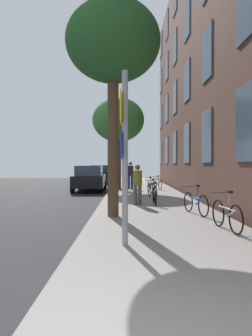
{
  "coord_description": "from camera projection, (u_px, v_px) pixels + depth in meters",
  "views": [
    {
      "loc": [
        0.07,
        -2.35,
        1.72
      ],
      "look_at": [
        0.07,
        13.5,
        1.52
      ],
      "focal_mm": 32.69,
      "sensor_mm": 36.0,
      "label": 1
    }
  ],
  "objects": [
    {
      "name": "tree_near",
      "position": [
        113.0,
        44.0,
        9.34
      ],
      "size": [
        2.9,
        2.9,
        6.58
      ],
      "color": "#4C3823",
      "rests_on": "sidewalk"
    },
    {
      "name": "building_facade",
      "position": [
        192.0,
        62.0,
        16.78
      ],
      "size": [
        0.56,
        27.0,
        14.65
      ],
      "color": "#513328",
      "rests_on": "ground"
    },
    {
      "name": "bicycle_5",
      "position": [
        158.0,
        184.0,
        19.36
      ],
      "size": [
        0.51,
        1.56,
        0.9
      ],
      "color": "black",
      "rests_on": "sidewalk"
    },
    {
      "name": "ground_plane",
      "position": [
        83.0,
        194.0,
        17.37
      ],
      "size": [
        41.8,
        41.8,
        0.0
      ],
      "primitive_type": "plane",
      "color": "#332D28"
    },
    {
      "name": "bicycle_4",
      "position": [
        150.0,
        187.0,
        16.96
      ],
      "size": [
        0.42,
        1.65,
        0.92
      ],
      "color": "black",
      "rests_on": "sidewalk"
    },
    {
      "name": "pedestrian_0",
      "position": [
        137.0,
        182.0,
        11.99
      ],
      "size": [
        0.47,
        0.47,
        1.59
      ],
      "color": "#4C4742",
      "rests_on": "sidewalk"
    },
    {
      "name": "tree_far",
      "position": [
        118.0,
        120.0,
        19.44
      ],
      "size": [
        3.3,
        3.3,
        5.83
      ],
      "color": "#4C3823",
      "rests_on": "sidewalk"
    },
    {
      "name": "bicycle_2",
      "position": [
        154.0,
        196.0,
        12.16
      ],
      "size": [
        0.42,
        1.62,
        0.9
      ],
      "color": "black",
      "rests_on": "sidewalk"
    },
    {
      "name": "car_0",
      "position": [
        90.0,
        178.0,
        19.46
      ],
      "size": [
        2.0,
        4.47,
        1.62
      ],
      "color": "black",
      "rests_on": "road_asphalt"
    },
    {
      "name": "bicycle_1",
      "position": [
        195.0,
        203.0,
        9.76
      ],
      "size": [
        0.55,
        1.71,
        0.96
      ],
      "color": "black",
      "rests_on": "sidewalk"
    },
    {
      "name": "bicycle_0",
      "position": [
        227.0,
        215.0,
        7.36
      ],
      "size": [
        0.42,
        1.64,
        0.98
      ],
      "color": "black",
      "rests_on": "sidewalk"
    },
    {
      "name": "sign_post",
      "position": [
        124.0,
        148.0,
        6.06
      ],
      "size": [
        0.16,
        0.6,
        3.45
      ],
      "color": "gray",
      "rests_on": "sidewalk"
    },
    {
      "name": "sidewalk",
      "position": [
        144.0,
        193.0,
        17.37
      ],
      "size": [
        4.2,
        38.0,
        0.12
      ],
      "primitive_type": "cube",
      "color": "gray",
      "rests_on": "ground"
    },
    {
      "name": "pedestrian_1",
      "position": [
        130.0,
        173.0,
        19.84
      ],
      "size": [
        0.56,
        0.56,
        1.76
      ],
      "color": "navy",
      "rests_on": "sidewalk"
    },
    {
      "name": "traffic_light",
      "position": [
        118.0,
        153.0,
        20.65
      ],
      "size": [
        0.43,
        0.24,
        3.45
      ],
      "color": "black",
      "rests_on": "sidewalk"
    },
    {
      "name": "road_asphalt",
      "position": [
        46.0,
        194.0,
        17.37
      ],
      "size": [
        7.0,
        38.0,
        0.01
      ],
      "primitive_type": "cube",
      "color": "#232326",
      "rests_on": "ground"
    },
    {
      "name": "car_1",
      "position": [
        100.0,
        174.0,
        27.4
      ],
      "size": [
        1.92,
        4.25,
        1.62
      ],
      "color": "black",
      "rests_on": "road_asphalt"
    },
    {
      "name": "bicycle_3",
      "position": [
        152.0,
        190.0,
        14.56
      ],
      "size": [
        0.46,
        1.71,
        0.92
      ],
      "color": "black",
      "rests_on": "sidewalk"
    }
  ]
}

